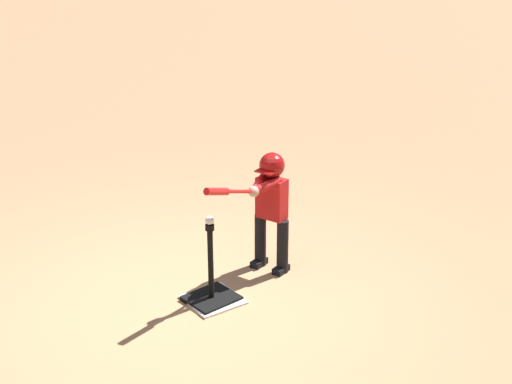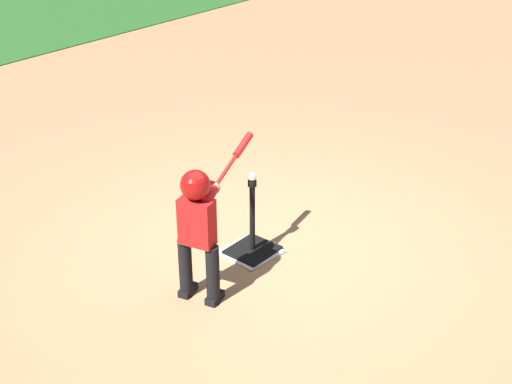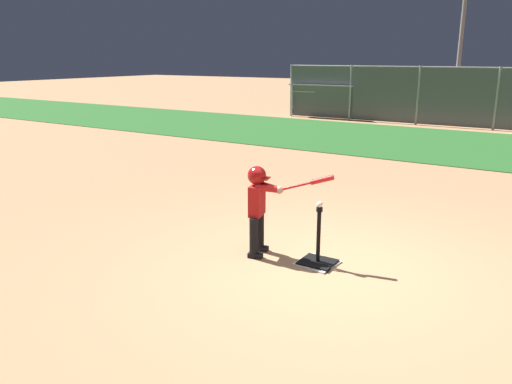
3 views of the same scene
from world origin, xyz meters
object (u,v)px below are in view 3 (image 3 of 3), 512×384
(batting_tee, at_px, (318,256))
(baseball, at_px, (320,204))
(batter_child, at_px, (260,199))
(bleachers_left_center, at_px, (330,100))

(batting_tee, relative_size, baseball, 9.68)
(batting_tee, bearing_deg, batter_child, -172.20)
(batting_tee, bearing_deg, bleachers_left_center, 113.58)
(bleachers_left_center, bearing_deg, baseball, -66.42)
(baseball, bearing_deg, batting_tee, 180.00)
(baseball, height_order, bleachers_left_center, bleachers_left_center)
(batting_tee, relative_size, batter_child, 0.63)
(baseball, xyz_separation_m, bleachers_left_center, (-6.21, 14.22, -0.10))
(batter_child, height_order, bleachers_left_center, bleachers_left_center)
(batter_child, xyz_separation_m, bleachers_left_center, (-5.45, 14.33, -0.06))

